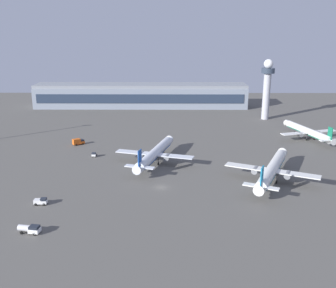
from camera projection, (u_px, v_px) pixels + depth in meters
ground_plane at (161, 187)px, 142.63m from camera, size 416.00×416.00×0.00m
terminal_building at (141, 95)px, 281.72m from camera, size 149.25×22.40×16.40m
control_tower at (267, 85)px, 240.46m from camera, size 8.00×8.00×36.79m
airplane_terminal_side at (272, 170)px, 147.48m from camera, size 33.58×42.49×11.58m
airplane_near_gate at (155, 154)px, 166.58m from camera, size 33.54×42.70×11.17m
airplane_taxiway_distant at (308, 132)px, 201.84m from camera, size 30.80×39.19×10.27m
baggage_tractor at (41, 201)px, 128.59m from camera, size 4.17×2.06×2.25m
fuel_truck at (30, 229)px, 110.84m from camera, size 6.57×3.29×2.35m
catering_truck at (78, 142)px, 192.98m from camera, size 5.96×5.20×3.05m
pushback_tug at (94, 155)px, 175.32m from camera, size 1.94×3.15×2.05m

